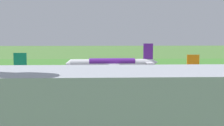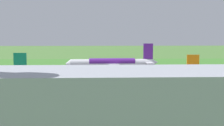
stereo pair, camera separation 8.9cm
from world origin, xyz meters
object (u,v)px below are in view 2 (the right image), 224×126
object	(u,v)px
no_stopping_sign	(80,61)
traffic_cone_orange	(69,63)
airliner_main	(113,63)
service_truck_baggage	(65,77)
airliner_parked_mid	(68,79)
terminal_building	(175,111)

from	to	relation	value
no_stopping_sign	traffic_cone_orange	bearing A→B (deg)	25.31
airliner_main	service_truck_baggage	xyz separation A→B (m)	(23.79, 35.43, -2.95)
airliner_main	traffic_cone_orange	xyz separation A→B (m)	(29.48, -46.66, -4.08)
airliner_main	airliner_parked_mid	distance (m)	61.60
service_truck_baggage	traffic_cone_orange	world-z (taller)	service_truck_baggage
airliner_parked_mid	no_stopping_sign	bearing A→B (deg)	-88.99
service_truck_baggage	traffic_cone_orange	bearing A→B (deg)	-86.03
terminal_building	traffic_cone_orange	xyz separation A→B (m)	(34.13, -173.81, -7.66)
service_truck_baggage	airliner_main	bearing A→B (deg)	-123.88
airliner_parked_mid	service_truck_baggage	xyz separation A→B (m)	(3.54, -22.74, -2.40)
traffic_cone_orange	no_stopping_sign	bearing A→B (deg)	-154.69
airliner_main	traffic_cone_orange	bearing A→B (deg)	-57.72
airliner_parked_mid	no_stopping_sign	world-z (taller)	airliner_parked_mid
airliner_parked_mid	service_truck_baggage	bearing A→B (deg)	-81.14
airliner_parked_mid	terminal_building	size ratio (longest dim) A/B	0.48
terminal_building	service_truck_baggage	distance (m)	96.25
service_truck_baggage	no_stopping_sign	distance (m)	85.57
airliner_main	terminal_building	size ratio (longest dim) A/B	0.55
airliner_main	traffic_cone_orange	distance (m)	55.34
service_truck_baggage	terminal_building	bearing A→B (deg)	107.23
service_truck_baggage	no_stopping_sign	xyz separation A→B (m)	(-1.64, -85.55, -0.00)
airliner_main	no_stopping_sign	world-z (taller)	airliner_main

